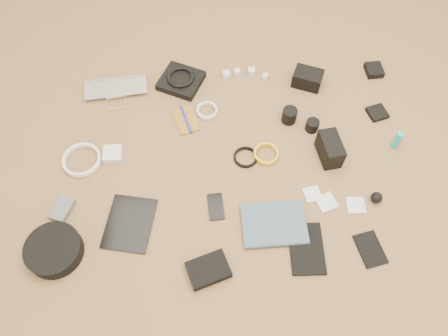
{
  "coord_description": "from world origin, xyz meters",
  "views": [
    {
      "loc": [
        -0.04,
        -0.92,
        1.53
      ],
      "look_at": [
        -0.01,
        -0.04,
        0.02
      ],
      "focal_mm": 35.0,
      "sensor_mm": 36.0,
      "label": 1
    }
  ],
  "objects_px": {
    "headphone_case": "(54,250)",
    "tablet": "(130,223)",
    "phone": "(216,207)",
    "dslr_camera": "(308,78)",
    "paperback": "(277,247)",
    "laptop": "(116,95)"
  },
  "relations": [
    {
      "from": "dslr_camera",
      "to": "headphone_case",
      "type": "relative_size",
      "value": 0.63
    },
    {
      "from": "headphone_case",
      "to": "tablet",
      "type": "bearing_deg",
      "value": 22.18
    },
    {
      "from": "phone",
      "to": "dslr_camera",
      "type": "bearing_deg",
      "value": 49.82
    },
    {
      "from": "dslr_camera",
      "to": "laptop",
      "type": "bearing_deg",
      "value": -155.4
    },
    {
      "from": "headphone_case",
      "to": "paperback",
      "type": "distance_m",
      "value": 0.81
    },
    {
      "from": "dslr_camera",
      "to": "paperback",
      "type": "relative_size",
      "value": 0.54
    },
    {
      "from": "tablet",
      "to": "headphone_case",
      "type": "xyz_separation_m",
      "value": [
        -0.26,
        -0.11,
        0.02
      ]
    },
    {
      "from": "headphone_case",
      "to": "laptop",
      "type": "bearing_deg",
      "value": 78.21
    },
    {
      "from": "headphone_case",
      "to": "paperback",
      "type": "relative_size",
      "value": 0.85
    },
    {
      "from": "tablet",
      "to": "paperback",
      "type": "distance_m",
      "value": 0.56
    },
    {
      "from": "headphone_case",
      "to": "paperback",
      "type": "height_order",
      "value": "headphone_case"
    },
    {
      "from": "laptop",
      "to": "headphone_case",
      "type": "xyz_separation_m",
      "value": [
        -0.15,
        -0.73,
        0.02
      ]
    },
    {
      "from": "laptop",
      "to": "tablet",
      "type": "xyz_separation_m",
      "value": [
        0.11,
        -0.62,
        -0.01
      ]
    },
    {
      "from": "dslr_camera",
      "to": "headphone_case",
      "type": "distance_m",
      "value": 1.28
    },
    {
      "from": "laptop",
      "to": "headphone_case",
      "type": "bearing_deg",
      "value": -108.89
    },
    {
      "from": "paperback",
      "to": "tablet",
      "type": "bearing_deg",
      "value": 75.57
    },
    {
      "from": "dslr_camera",
      "to": "tablet",
      "type": "relative_size",
      "value": 0.58
    },
    {
      "from": "tablet",
      "to": "phone",
      "type": "distance_m",
      "value": 0.33
    },
    {
      "from": "phone",
      "to": "headphone_case",
      "type": "bearing_deg",
      "value": -169.33
    },
    {
      "from": "dslr_camera",
      "to": "paperback",
      "type": "xyz_separation_m",
      "value": [
        -0.21,
        -0.78,
        -0.03
      ]
    },
    {
      "from": "headphone_case",
      "to": "dslr_camera",
      "type": "bearing_deg",
      "value": 37.42
    },
    {
      "from": "paperback",
      "to": "headphone_case",
      "type": "bearing_deg",
      "value": 86.66
    }
  ]
}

